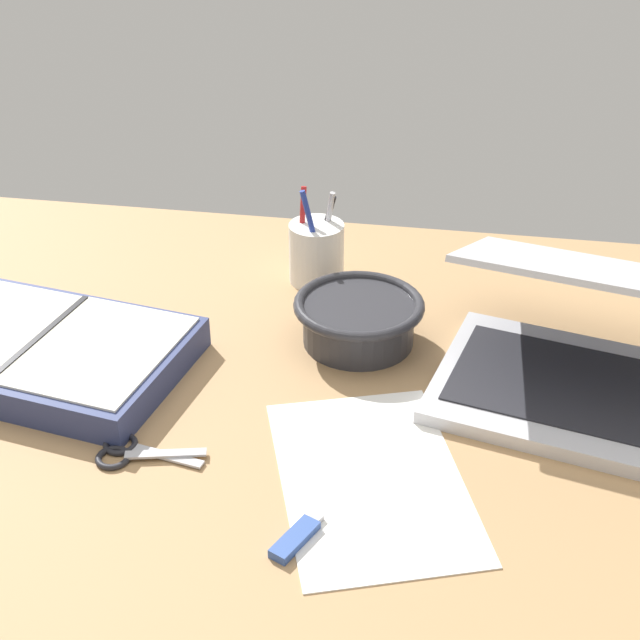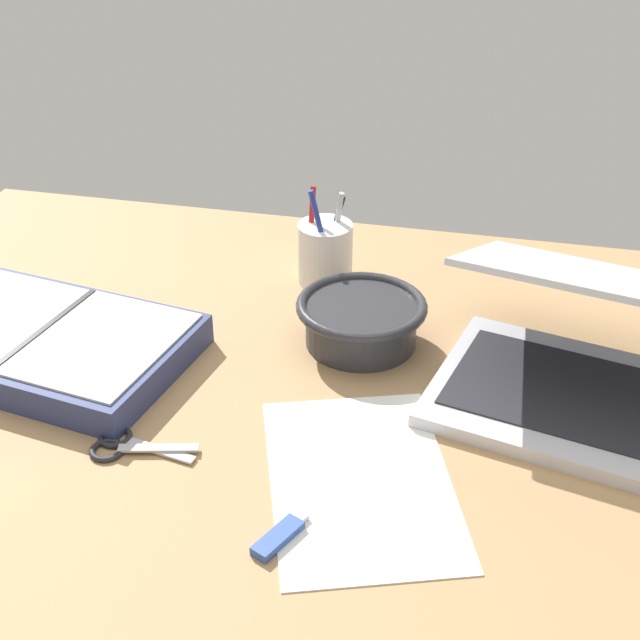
% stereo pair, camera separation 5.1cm
% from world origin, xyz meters
% --- Properties ---
extents(desk_top, '(1.40, 1.00, 0.02)m').
position_xyz_m(desk_top, '(0.00, 0.00, 0.01)').
color(desk_top, tan).
rests_on(desk_top, ground).
extents(laptop, '(0.38, 0.38, 0.18)m').
position_xyz_m(laptop, '(0.30, 0.08, 0.07)').
color(laptop, silver).
rests_on(laptop, desk_top).
extents(bowl, '(0.17, 0.17, 0.06)m').
position_xyz_m(bowl, '(0.03, 0.14, 0.06)').
color(bowl, '#2D2D33').
rests_on(bowl, desk_top).
extents(pen_cup, '(0.08, 0.08, 0.15)m').
position_xyz_m(pen_cup, '(-0.06, 0.29, 0.07)').
color(pen_cup, white).
rests_on(pen_cup, desk_top).
extents(planner, '(0.39, 0.29, 0.05)m').
position_xyz_m(planner, '(-0.36, 0.01, 0.04)').
color(planner, navy).
rests_on(planner, desk_top).
extents(scissors, '(0.12, 0.06, 0.01)m').
position_xyz_m(scissors, '(-0.19, -0.14, 0.02)').
color(scissors, '#B7B7BC').
rests_on(scissors, desk_top).
extents(paper_sheet_front, '(0.28, 0.34, 0.00)m').
position_xyz_m(paper_sheet_front, '(0.08, -0.13, 0.02)').
color(paper_sheet_front, white).
rests_on(paper_sheet_front, desk_top).
extents(usb_drive, '(0.04, 0.07, 0.01)m').
position_xyz_m(usb_drive, '(0.02, -0.23, 0.02)').
color(usb_drive, '#33519E').
rests_on(usb_drive, desk_top).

